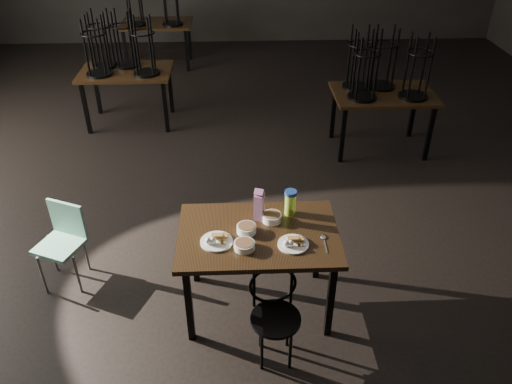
{
  "coord_description": "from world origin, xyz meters",
  "views": [
    {
      "loc": [
        -0.21,
        -4.18,
        3.05
      ],
      "look_at": [
        -0.07,
        -0.87,
        0.85
      ],
      "focal_mm": 35.0,
      "sensor_mm": 36.0,
      "label": 1
    }
  ],
  "objects_px": {
    "main_table": "(258,241)",
    "water_bottle": "(290,202)",
    "juice_carton": "(259,205)",
    "bentwood_chair": "(274,308)",
    "school_chair": "(63,237)"
  },
  "relations": [
    {
      "from": "juice_carton",
      "to": "bentwood_chair",
      "type": "bearing_deg",
      "value": -83.05
    },
    {
      "from": "water_bottle",
      "to": "bentwood_chair",
      "type": "height_order",
      "value": "water_bottle"
    },
    {
      "from": "water_bottle",
      "to": "juice_carton",
      "type": "bearing_deg",
      "value": -167.1
    },
    {
      "from": "main_table",
      "to": "bentwood_chair",
      "type": "distance_m",
      "value": 0.53
    },
    {
      "from": "water_bottle",
      "to": "school_chair",
      "type": "relative_size",
      "value": 0.29
    },
    {
      "from": "school_chair",
      "to": "main_table",
      "type": "bearing_deg",
      "value": 9.32
    },
    {
      "from": "main_table",
      "to": "school_chair",
      "type": "xyz_separation_m",
      "value": [
        -1.61,
        0.4,
        -0.23
      ]
    },
    {
      "from": "main_table",
      "to": "juice_carton",
      "type": "xyz_separation_m",
      "value": [
        0.02,
        0.18,
        0.21
      ]
    },
    {
      "from": "main_table",
      "to": "water_bottle",
      "type": "bearing_deg",
      "value": 42.06
    },
    {
      "from": "juice_carton",
      "to": "water_bottle",
      "type": "xyz_separation_m",
      "value": [
        0.24,
        0.06,
        -0.02
      ]
    },
    {
      "from": "bentwood_chair",
      "to": "water_bottle",
      "type": "bearing_deg",
      "value": 71.9
    },
    {
      "from": "juice_carton",
      "to": "main_table",
      "type": "bearing_deg",
      "value": -94.88
    },
    {
      "from": "main_table",
      "to": "juice_carton",
      "type": "height_order",
      "value": "juice_carton"
    },
    {
      "from": "juice_carton",
      "to": "school_chair",
      "type": "bearing_deg",
      "value": 172.08
    },
    {
      "from": "juice_carton",
      "to": "bentwood_chair",
      "type": "distance_m",
      "value": 0.78
    }
  ]
}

